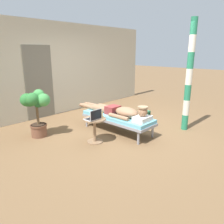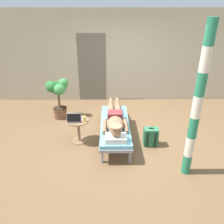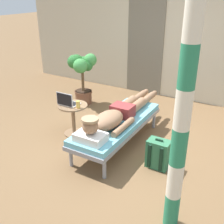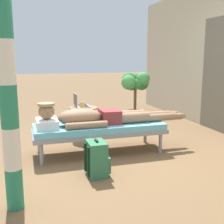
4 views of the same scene
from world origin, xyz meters
TOP-DOWN VIEW (x-y plane):
  - ground_plane at (0.00, 0.00)m, footprint 40.00×40.00m
  - house_wall_back at (-0.19, 2.39)m, footprint 7.60×0.20m
  - house_door_panel at (-0.83, 2.28)m, footprint 0.84×0.03m
  - lounge_chair at (-0.19, -0.10)m, footprint 0.64×1.84m
  - person_reclining at (-0.19, -0.15)m, footprint 0.53×2.17m
  - side_table at (-0.98, -0.16)m, footprint 0.48×0.48m
  - laptop at (-1.04, -0.22)m, footprint 0.31×0.24m
  - drink_glass at (-0.83, -0.21)m, footprint 0.06×0.06m
  - backpack at (0.57, -0.33)m, footprint 0.30×0.26m
  - potted_plant at (-1.65, 1.01)m, footprint 0.58×0.61m
  - porch_post at (1.07, -1.21)m, footprint 0.15×0.15m

SIDE VIEW (x-z plane):
  - ground_plane at x=0.00m, z-range 0.00..0.00m
  - backpack at x=0.57m, z-range -0.02..0.41m
  - lounge_chair at x=-0.19m, z-range 0.14..0.56m
  - side_table at x=-0.98m, z-range 0.09..0.62m
  - person_reclining at x=-0.19m, z-range 0.36..0.68m
  - drink_glass at x=-0.83m, z-range 0.52..0.64m
  - laptop at x=-1.04m, z-range 0.47..0.69m
  - potted_plant at x=-1.65m, z-range 0.17..1.23m
  - house_door_panel at x=-0.83m, z-range 0.00..2.04m
  - porch_post at x=1.07m, z-range 0.00..2.60m
  - house_wall_back at x=-0.19m, z-range 0.00..2.70m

